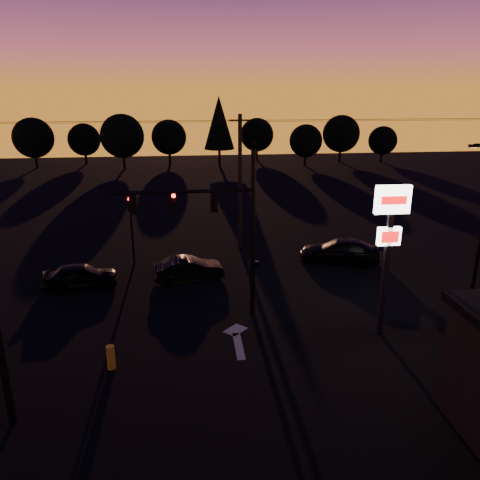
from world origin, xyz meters
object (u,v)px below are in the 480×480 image
Objects in this scene: pylon_sign at (390,229)px; car_mid at (189,269)px; secondary_signal at (131,220)px; car_right at (340,251)px; bollard at (111,357)px; traffic_signal_mast at (219,218)px; car_left at (81,276)px.

pylon_sign reaches higher than car_mid.
secondary_signal reaches higher than car_right.
pylon_sign is 12.61m from bollard.
car_right is at bearing 38.54° from traffic_signal_mast.
traffic_signal_mast is 7.59m from bollard.
car_left is at bearing -127.64° from secondary_signal.
car_mid is at bearing 107.74° from traffic_signal_mast.
car_mid is (-1.49, 4.64, -4.28)m from traffic_signal_mast.
traffic_signal_mast is 2.15× the size of car_mid.
pylon_sign is at bearing -39.77° from secondary_signal.
car_right is at bearing -88.59° from car_mid.
bollard is at bearing -172.24° from pylon_sign.
car_right is (13.00, -1.05, -2.12)m from secondary_signal.
car_left is at bearing 108.92° from bollard.
secondary_signal is at bearing 140.23° from pylon_sign.
traffic_signal_mast reaches higher than car_right.
traffic_signal_mast is at bearing -171.53° from car_mid.
bollard is (-11.70, -1.60, -4.42)m from pylon_sign.
bollard is at bearing -138.39° from traffic_signal_mast.
car_mid is at bearing -93.55° from car_left.
pylon_sign reaches higher than bollard.
secondary_signal is 0.86× the size of car_right.
car_left reaches higher than bollard.
traffic_signal_mast is 2.14× the size of car_left.
traffic_signal_mast is 9.55m from car_left.
traffic_signal_mast is at bearing 41.61° from bollard.
traffic_signal_mast is 6.48m from car_mid.
bollard is 8.76m from car_left.
bollard is (-4.60, -4.09, -4.44)m from traffic_signal_mast.
secondary_signal is at bearing 91.47° from bollard.
secondary_signal is 1.08× the size of car_left.
pylon_sign is at bearing -19.36° from traffic_signal_mast.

